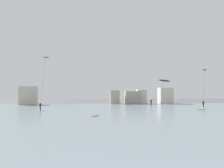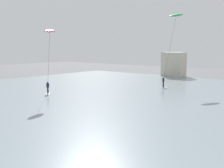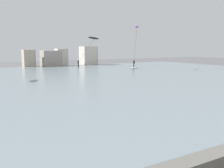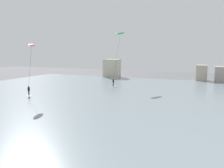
{
  "view_description": "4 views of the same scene",
  "coord_description": "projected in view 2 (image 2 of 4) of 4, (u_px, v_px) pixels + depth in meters",
  "views": [
    {
      "loc": [
        -2.68,
        -2.41,
        4.77
      ],
      "look_at": [
        -1.38,
        14.82,
        5.0
      ],
      "focal_mm": 34.16,
      "sensor_mm": 36.0,
      "label": 1
    },
    {
      "loc": [
        10.69,
        -1.3,
        6.59
      ],
      "look_at": [
        -3.39,
        15.68,
        3.8
      ],
      "focal_mm": 50.88,
      "sensor_mm": 36.0,
      "label": 2
    },
    {
      "loc": [
        -10.62,
        -1.47,
        4.44
      ],
      "look_at": [
        -2.89,
        11.6,
        2.23
      ],
      "focal_mm": 41.08,
      "sensor_mm": 36.0,
      "label": 3
    },
    {
      "loc": [
        5.35,
        -4.9,
        7.43
      ],
      "look_at": [
        -3.36,
        15.51,
        4.3
      ],
      "focal_mm": 38.56,
      "sensor_mm": 36.0,
      "label": 4
    }
  ],
  "objects": [
    {
      "name": "kitesurfer_green",
      "position": [
        175.0,
        22.0,
        48.08
      ],
      "size": [
        1.77,
        5.12,
        11.25
      ],
      "color": "silver",
      "rests_on": "water_bay"
    },
    {
      "name": "kitesurfer_pink",
      "position": [
        50.0,
        39.0,
        39.07
      ],
      "size": [
        3.36,
        2.89,
        8.37
      ],
      "color": "silver",
      "rests_on": "water_bay"
    }
  ]
}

